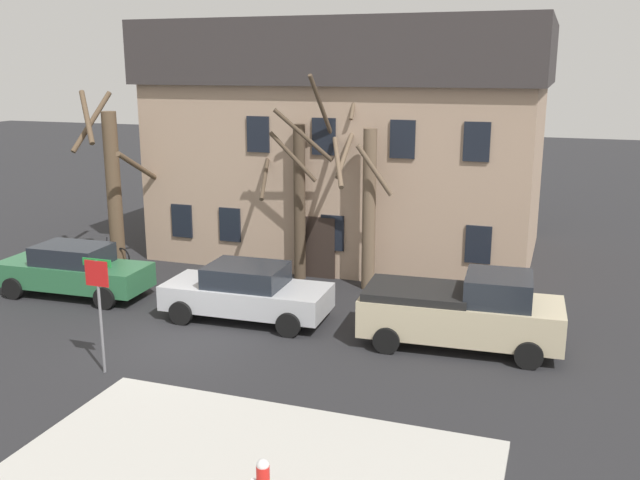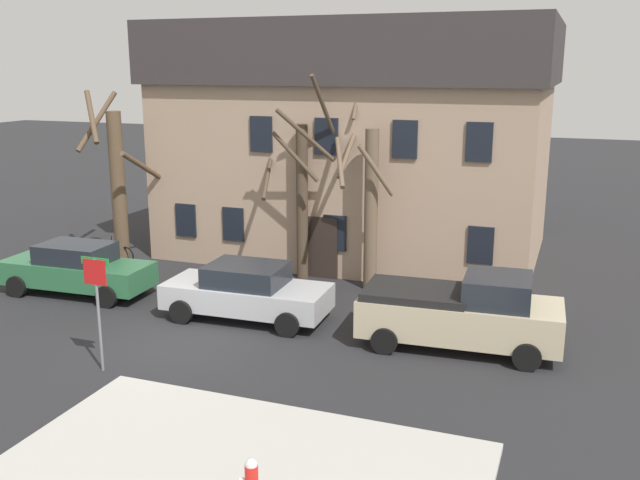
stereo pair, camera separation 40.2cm
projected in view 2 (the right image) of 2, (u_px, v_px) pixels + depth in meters
ground_plane at (179, 344)px, 18.42m from camera, size 120.00×120.00×0.00m
building_main at (359, 138)px, 27.00m from camera, size 14.09×8.86×8.57m
tree_bare_near at (117, 182)px, 25.12m from camera, size 2.34×2.30×6.22m
tree_bare_mid at (302, 192)px, 23.34m from camera, size 2.79×2.28×6.81m
tree_bare_far at (378, 163)px, 23.10m from camera, size 2.05×1.84×7.70m
tree_bare_end at (369, 204)px, 22.31m from camera, size 2.24×2.24×5.16m
car_green_sedan at (77, 269)px, 22.27m from camera, size 4.86×2.09×1.64m
car_silver_sedan at (247, 291)px, 20.09m from camera, size 4.75×2.24×1.60m
pickup_truck_beige at (461, 312)px, 17.98m from camera, size 5.16×2.42×1.98m
fire_hydrant at (252, 480)px, 11.44m from camera, size 0.42×0.22×0.80m
street_sign_pole at (97, 292)px, 16.36m from camera, size 0.76×0.07×2.78m
bicycle_leaning at (116, 254)px, 25.76m from camera, size 1.73×0.35×1.03m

